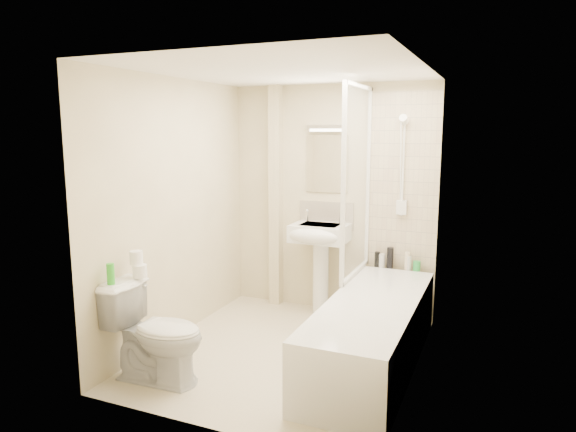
% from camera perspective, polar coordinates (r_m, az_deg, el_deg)
% --- Properties ---
extents(floor, '(2.50, 2.50, 0.00)m').
position_cam_1_polar(floor, '(4.65, -0.36, -14.99)').
color(floor, beige).
rests_on(floor, ground).
extents(wall_back, '(2.20, 0.02, 2.40)m').
position_cam_1_polar(wall_back, '(5.45, 4.83, 1.79)').
color(wall_back, beige).
rests_on(wall_back, ground).
extents(wall_left, '(0.02, 2.50, 2.40)m').
position_cam_1_polar(wall_left, '(4.83, -12.45, 0.61)').
color(wall_left, beige).
rests_on(wall_left, ground).
extents(wall_right, '(0.02, 2.50, 2.40)m').
position_cam_1_polar(wall_right, '(4.00, 14.27, -1.30)').
color(wall_right, beige).
rests_on(wall_right, ground).
extents(ceiling, '(2.20, 2.50, 0.02)m').
position_cam_1_polar(ceiling, '(4.26, -0.40, 15.86)').
color(ceiling, white).
rests_on(ceiling, wall_back).
extents(tile_back, '(0.70, 0.01, 1.75)m').
position_cam_1_polar(tile_back, '(5.23, 12.67, 3.75)').
color(tile_back, beige).
rests_on(tile_back, wall_back).
extents(tile_right, '(0.01, 2.10, 1.75)m').
position_cam_1_polar(tile_right, '(4.04, 14.40, 2.05)').
color(tile_right, beige).
rests_on(tile_right, wall_right).
extents(pipe_boxing, '(0.12, 0.12, 2.40)m').
position_cam_1_polar(pipe_boxing, '(5.62, -1.38, 2.05)').
color(pipe_boxing, beige).
rests_on(pipe_boxing, ground).
extents(splashback, '(0.60, 0.02, 0.30)m').
position_cam_1_polar(splashback, '(5.48, 4.27, 0.05)').
color(splashback, beige).
rests_on(splashback, wall_back).
extents(mirror, '(0.46, 0.01, 0.60)m').
position_cam_1_polar(mirror, '(5.42, 4.34, 5.79)').
color(mirror, white).
rests_on(mirror, wall_back).
extents(strip_light, '(0.42, 0.07, 0.07)m').
position_cam_1_polar(strip_light, '(5.39, 4.31, 9.71)').
color(strip_light, silver).
rests_on(strip_light, wall_back).
extents(bathtub, '(0.70, 2.10, 0.55)m').
position_cam_1_polar(bathtub, '(4.39, 9.31, -12.55)').
color(bathtub, white).
rests_on(bathtub, ground).
extents(shower_screen, '(0.04, 0.92, 1.80)m').
position_cam_1_polar(shower_screen, '(4.88, 7.69, 3.79)').
color(shower_screen, white).
rests_on(shower_screen, bathtub).
extents(shower_fixture, '(0.10, 0.16, 0.99)m').
position_cam_1_polar(shower_fixture, '(5.18, 12.61, 5.04)').
color(shower_fixture, white).
rests_on(shower_fixture, wall_back).
extents(pedestal_sink, '(0.57, 0.51, 1.10)m').
position_cam_1_polar(pedestal_sink, '(5.32, 3.46, -3.04)').
color(pedestal_sink, white).
rests_on(pedestal_sink, ground).
extents(bottle_black_a, '(0.05, 0.05, 0.15)m').
position_cam_1_polar(bottle_black_a, '(5.34, 9.87, -4.75)').
color(bottle_black_a, black).
rests_on(bottle_black_a, bathtub).
extents(bottle_white_a, '(0.06, 0.06, 0.14)m').
position_cam_1_polar(bottle_white_a, '(5.33, 10.39, -4.89)').
color(bottle_white_a, silver).
rests_on(bottle_white_a, bathtub).
extents(bottle_black_b, '(0.07, 0.07, 0.21)m').
position_cam_1_polar(bottle_black_b, '(5.30, 11.27, -4.57)').
color(bottle_black_b, black).
rests_on(bottle_black_b, bathtub).
extents(bottle_cream, '(0.05, 0.05, 0.18)m').
position_cam_1_polar(bottle_cream, '(5.28, 13.11, -4.88)').
color(bottle_cream, beige).
rests_on(bottle_cream, bathtub).
extents(bottle_white_b, '(0.06, 0.06, 0.14)m').
position_cam_1_polar(bottle_white_b, '(5.28, 13.25, -5.10)').
color(bottle_white_b, silver).
rests_on(bottle_white_b, bathtub).
extents(bottle_green, '(0.07, 0.07, 0.10)m').
position_cam_1_polar(bottle_green, '(5.27, 14.12, -5.40)').
color(bottle_green, green).
rests_on(bottle_green, bathtub).
extents(toilet, '(0.50, 0.80, 0.78)m').
position_cam_1_polar(toilet, '(4.18, -14.40, -12.43)').
color(toilet, white).
rests_on(toilet, ground).
extents(toilet_roll_lower, '(0.11, 0.11, 0.10)m').
position_cam_1_polar(toilet_roll_lower, '(4.25, -16.14, -5.89)').
color(toilet_roll_lower, white).
rests_on(toilet_roll_lower, toilet).
extents(toilet_roll_upper, '(0.10, 0.10, 0.11)m').
position_cam_1_polar(toilet_roll_upper, '(4.24, -16.51, -4.46)').
color(toilet_roll_upper, white).
rests_on(toilet_roll_upper, toilet_roll_lower).
extents(green_bottle, '(0.06, 0.06, 0.16)m').
position_cam_1_polar(green_bottle, '(4.11, -19.11, -6.11)').
color(green_bottle, green).
rests_on(green_bottle, toilet).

